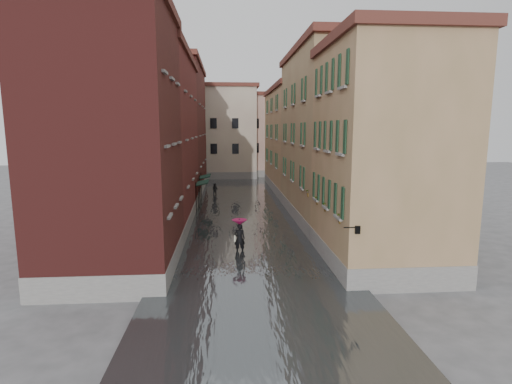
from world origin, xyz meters
name	(u,v)px	position (x,y,z in m)	size (l,w,h in m)	color
ground	(250,255)	(0.00, 0.00, 0.00)	(120.00, 120.00, 0.00)	#545557
floodwater	(241,209)	(0.00, 13.00, 0.10)	(10.00, 60.00, 0.20)	#474C4F
building_left_near	(112,146)	(-7.00, -2.00, 6.50)	(6.00, 8.00, 13.00)	maroon
building_left_mid	(152,143)	(-7.00, 9.00, 6.25)	(6.00, 14.00, 12.50)	maroon
building_left_far	(176,131)	(-7.00, 24.00, 7.00)	(6.00, 16.00, 14.00)	maroon
building_right_near	(384,159)	(7.00, -2.00, 5.75)	(6.00, 8.00, 11.50)	olive
building_right_mid	(330,139)	(7.00, 9.00, 6.50)	(6.00, 14.00, 13.00)	#9F8B60
building_right_far	(297,142)	(7.00, 24.00, 5.75)	(6.00, 16.00, 11.50)	olive
building_end_cream	(215,134)	(-3.00, 38.00, 6.50)	(12.00, 9.00, 13.00)	beige
building_end_pink	(273,137)	(6.00, 40.00, 6.00)	(10.00, 9.00, 12.00)	tan
awning_near	(202,184)	(-3.49, 13.04, 2.46)	(1.09, 2.85, 2.80)	#173427
awning_far	(205,177)	(-3.49, 17.64, 2.46)	(1.09, 2.72, 2.80)	#173427
wall_lantern	(357,229)	(4.33, -6.00, 3.01)	(0.71, 0.22, 0.35)	black
window_planters	(324,198)	(4.12, -0.81, 3.51)	(0.59, 8.19, 0.84)	#9C3933
pedestrian_main	(239,234)	(-0.59, 0.30, 1.22)	(0.92, 0.92, 2.06)	black
pedestrian_far	(215,190)	(-2.56, 20.79, 0.71)	(0.69, 0.53, 1.41)	black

